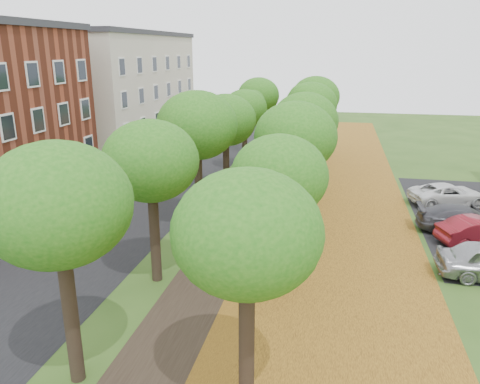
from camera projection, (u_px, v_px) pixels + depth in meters
The scene contains 9 objects.
street_asphalt at pixel (129, 202), 28.17m from camera, with size 8.00×70.00×0.01m, color black.
footpath at pixel (252, 210), 26.71m from camera, with size 3.20×70.00×0.01m, color black.
leaf_verge at pixel (341, 216), 25.74m from camera, with size 7.50×70.00×0.01m, color #A36D1E.
tree_row_west at pixel (213, 126), 25.74m from camera, with size 3.60×33.60×6.35m.
tree_row_east at pixel (301, 129), 24.80m from camera, with size 3.60×33.60×6.35m.
building_cream at pixel (113, 88), 45.33m from camera, with size 10.30×20.30×10.40m.
car_red at pixel (480, 231), 21.89m from camera, with size 1.39×3.98×1.31m, color maroon.
car_grey at pixel (464, 219), 23.41m from camera, with size 1.84×4.53×1.31m, color #38383E.
car_white at pixel (448, 194), 27.54m from camera, with size 2.07×4.50×1.25m, color silver.
Camera 1 is at (4.48, -9.83, 8.86)m, focal length 35.00 mm.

